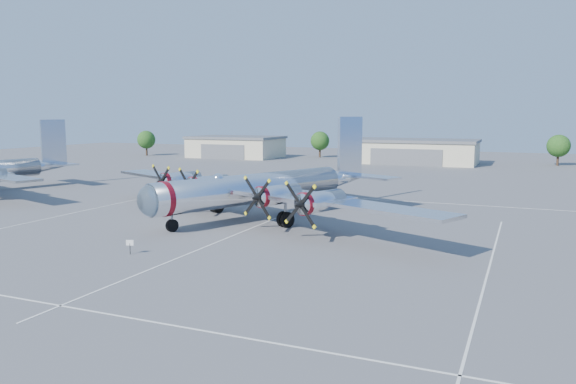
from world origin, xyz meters
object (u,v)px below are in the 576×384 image
at_px(hangar_west, 236,147).
at_px(tree_far_west, 146,140).
at_px(tree_west, 320,141).
at_px(info_placard, 130,244).
at_px(tree_east, 559,146).
at_px(hangar_center, 412,151).
at_px(main_bomber_b29, 264,217).

bearing_deg(hangar_west, tree_far_west, -170.99).
height_order(tree_west, info_placard, tree_west).
distance_m(hangar_west, tree_east, 75.26).
distance_m(tree_east, info_placard, 104.54).
bearing_deg(tree_east, tree_far_west, -174.29).
bearing_deg(hangar_west, info_placard, -66.20).
relative_size(hangar_center, tree_east, 4.31).
xyz_separation_m(hangar_west, tree_west, (20.00, 8.04, 1.51)).
relative_size(tree_east, main_bomber_b29, 0.14).
relative_size(tree_west, main_bomber_b29, 0.14).
height_order(main_bomber_b29, info_placard, main_bomber_b29).
height_order(hangar_west, info_placard, hangar_west).
distance_m(tree_far_west, tree_east, 100.50).
bearing_deg(info_placard, tree_east, 52.69).
xyz_separation_m(hangar_west, main_bomber_b29, (43.47, -73.99, -2.71)).
bearing_deg(hangar_west, main_bomber_b29, -59.56).
bearing_deg(hangar_center, tree_west, 162.18).
relative_size(hangar_center, info_placard, 25.00).
distance_m(tree_west, tree_east, 55.04).
bearing_deg(hangar_west, hangar_center, -0.00).
relative_size(hangar_west, info_placard, 19.76).
relative_size(hangar_west, tree_east, 3.40).
xyz_separation_m(hangar_west, tree_east, (75.00, 6.04, 1.51)).
distance_m(tree_west, main_bomber_b29, 85.42).
distance_m(hangar_center, tree_west, 26.30).
xyz_separation_m(tree_east, main_bomber_b29, (-31.53, -80.03, -4.22)).
relative_size(tree_far_west, tree_west, 1.00).
relative_size(hangar_center, tree_far_west, 4.31).
relative_size(hangar_west, tree_far_west, 3.40).
bearing_deg(tree_west, tree_far_west, -165.07).
height_order(hangar_center, info_placard, hangar_center).
height_order(tree_east, info_placard, tree_east).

